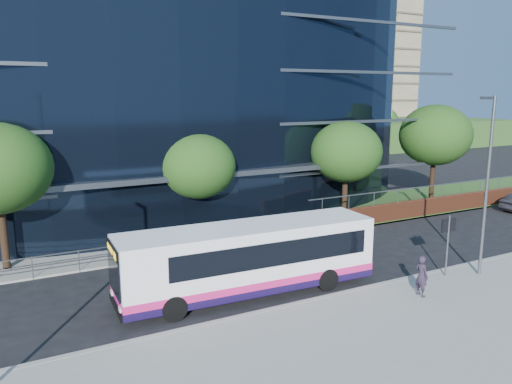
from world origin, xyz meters
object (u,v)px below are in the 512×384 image
tree_far_d (435,135)px  tree_far_c (346,152)px  streetlight_east (487,181)px  pedestrian (422,276)px  street_sign (448,233)px  city_bus (251,258)px  tree_dist_f (384,120)px  tree_dist_e (303,121)px  tree_far_b (198,167)px

tree_far_d → tree_far_c: bearing=-173.7°
streetlight_east → pedestrian: streetlight_east is taller
street_sign → tree_far_d: (11.50, 11.59, 3.04)m
street_sign → tree_far_d: size_ratio=0.38×
city_bus → tree_dist_f: bearing=45.4°
street_sign → tree_dist_f: tree_dist_f is taller
tree_far_c → street_sign: bearing=-103.3°
tree_far_d → tree_dist_e: tree_far_d is taller
street_sign → pedestrian: 3.18m
street_sign → streetlight_east: streetlight_east is taller
city_bus → pedestrian: 6.96m
tree_far_b → tree_dist_e: (27.00, 30.50, 0.33)m
street_sign → pedestrian: (-2.72, -1.16, -1.15)m
street_sign → city_bus: street_sign is taller
tree_far_c → streetlight_east: size_ratio=0.81×
tree_dist_e → streetlight_east: (-18.00, -42.17, -0.10)m
tree_far_b → tree_far_c: size_ratio=0.93×
tree_far_d → streetlight_east: size_ratio=0.93×
street_sign → tree_dist_f: 56.25m
city_bus → streetlight_east: bearing=-15.1°
street_sign → tree_far_b: tree_far_b is taller
tree_far_c → city_bus: 13.96m
tree_dist_e → streetlight_east: bearing=-113.1°
tree_far_d → city_bus: size_ratio=0.68×
tree_far_b → streetlight_east: 14.74m
tree_dist_e → tree_far_b: bearing=-131.5°
street_sign → streetlight_east: 2.80m
tree_far_c → pedestrian: bearing=-114.0°
tree_far_b → pedestrian: bearing=-68.7°
tree_dist_f → streetlight_east: (-34.00, -44.17, 0.23)m
pedestrian → tree_dist_e: bearing=-26.5°
tree_far_c → city_bus: size_ratio=0.59×
street_sign → tree_far_b: 13.54m
tree_far_b → tree_far_c: 10.02m
tree_dist_e → pedestrian: tree_dist_e is taller
tree_dist_e → city_bus: size_ratio=0.59×
tree_far_b → streetlight_east: (9.00, -11.67, 0.23)m
tree_dist_e → tree_dist_f: tree_dist_e is taller
streetlight_east → city_bus: (-10.06, 3.19, -2.88)m
streetlight_east → pedestrian: 5.48m
tree_far_b → tree_far_d: (19.00, 0.50, 0.98)m
tree_far_c → city_bus: bearing=-144.1°
tree_far_c → tree_dist_f: bearing=45.0°
tree_far_d → pedestrian: size_ratio=4.39×
street_sign → tree_far_d: 16.61m
tree_far_d → tree_dist_f: 40.01m
street_sign → tree_far_c: size_ratio=0.43×
streetlight_east → pedestrian: size_ratio=4.72×
tree_far_b → streetlight_east: streetlight_east is taller
tree_dist_e → city_bus: bearing=-125.7°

